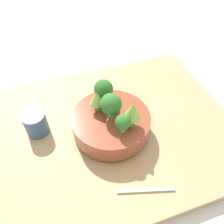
{
  "coord_description": "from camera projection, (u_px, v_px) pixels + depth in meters",
  "views": [
    {
      "loc": [
        -0.15,
        -0.47,
        0.65
      ],
      "look_at": [
        0.0,
        -0.02,
        0.14
      ],
      "focal_mm": 35.0,
      "sensor_mm": 36.0,
      "label": 1
    }
  ],
  "objects": [
    {
      "name": "broccoli_floret_center",
      "position": [
        112.0,
        104.0,
        0.68
      ],
      "size": [
        0.07,
        0.07,
        0.09
      ],
      "color": "#6BA34C",
      "rests_on": "bowl"
    },
    {
      "name": "fork",
      "position": [
        146.0,
        190.0,
        0.63
      ],
      "size": [
        0.16,
        0.06,
        0.01
      ],
      "color": "#B2B2B7",
      "rests_on": "table"
    },
    {
      "name": "bowl",
      "position": [
        112.0,
        123.0,
        0.74
      ],
      "size": [
        0.26,
        0.26,
        0.08
      ],
      "color": "brown",
      "rests_on": "table"
    },
    {
      "name": "table",
      "position": [
        109.0,
        130.0,
        0.8
      ],
      "size": [
        0.91,
        0.69,
        0.04
      ],
      "color": "tan",
      "rests_on": "ground_plane"
    },
    {
      "name": "broccoli_floret_front",
      "position": [
        123.0,
        123.0,
        0.65
      ],
      "size": [
        0.05,
        0.05,
        0.07
      ],
      "color": "#6BA34C",
      "rests_on": "bowl"
    },
    {
      "name": "cup",
      "position": [
        36.0,
        124.0,
        0.74
      ],
      "size": [
        0.08,
        0.08,
        0.08
      ],
      "color": "#33567F",
      "rests_on": "table"
    },
    {
      "name": "romanesco_piece_near",
      "position": [
        132.0,
        112.0,
        0.65
      ],
      "size": [
        0.05,
        0.05,
        0.09
      ],
      "color": "#6BA34C",
      "rests_on": "bowl"
    },
    {
      "name": "broccoli_floret_back",
      "position": [
        104.0,
        89.0,
        0.73
      ],
      "size": [
        0.06,
        0.06,
        0.09
      ],
      "color": "#6BA34C",
      "rests_on": "bowl"
    },
    {
      "name": "ground_plane",
      "position": [
        109.0,
        133.0,
        0.82
      ],
      "size": [
        6.0,
        6.0,
        0.0
      ],
      "primitive_type": "plane",
      "color": "silver"
    },
    {
      "name": "romanesco_piece_far",
      "position": [
        96.0,
        99.0,
        0.7
      ],
      "size": [
        0.05,
        0.05,
        0.08
      ],
      "color": "#609347",
      "rests_on": "bowl"
    }
  ]
}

